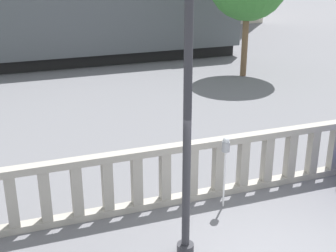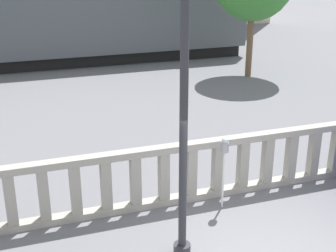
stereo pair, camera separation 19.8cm
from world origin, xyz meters
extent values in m
cube|color=#9E998E|center=(0.00, 2.51, 0.07)|extent=(14.58, 0.24, 0.14)
cube|color=#9E998E|center=(0.00, 2.51, 1.24)|extent=(14.58, 0.24, 0.14)
cube|color=#9E998E|center=(-3.87, 2.51, 0.65)|extent=(0.20, 0.20, 1.03)
cube|color=#9E998E|center=(-3.28, 2.51, 0.65)|extent=(0.20, 0.20, 1.03)
cube|color=#9E998E|center=(-2.68, 2.51, 0.65)|extent=(0.20, 0.20, 1.03)
cube|color=#9E998E|center=(-2.09, 2.51, 0.65)|extent=(0.20, 0.20, 1.03)
cube|color=#9E998E|center=(-1.49, 2.51, 0.65)|extent=(0.20, 0.20, 1.03)
cube|color=#9E998E|center=(-0.89, 2.51, 0.65)|extent=(0.20, 0.20, 1.03)
cube|color=#9E998E|center=(-0.30, 2.51, 0.65)|extent=(0.20, 0.20, 1.03)
cube|color=#9E998E|center=(0.30, 2.51, 0.65)|extent=(0.20, 0.20, 1.03)
cube|color=#9E998E|center=(0.89, 2.51, 0.65)|extent=(0.20, 0.20, 1.03)
cube|color=#9E998E|center=(1.49, 2.51, 0.65)|extent=(0.20, 0.20, 1.03)
cube|color=#9E998E|center=(2.09, 2.51, 0.65)|extent=(0.20, 0.20, 1.03)
cube|color=#9E998E|center=(2.68, 2.51, 0.65)|extent=(0.20, 0.20, 1.03)
cube|color=#9E998E|center=(3.28, 2.51, 0.65)|extent=(0.20, 0.20, 1.03)
cylinder|color=#2D2D33|center=(-1.13, 0.80, 0.10)|extent=(0.30, 0.30, 0.20)
cylinder|color=#2D2D33|center=(-1.13, 0.80, 3.42)|extent=(0.13, 0.13, 6.44)
cylinder|color=silver|center=(0.20, 2.02, 0.62)|extent=(0.04, 0.04, 1.24)
cylinder|color=gray|center=(0.20, 2.02, 1.34)|extent=(0.16, 0.16, 0.20)
sphere|color=#B2B7BC|center=(0.20, 2.02, 1.47)|extent=(0.13, 0.13, 0.13)
cube|color=black|center=(-1.91, 16.04, 0.28)|extent=(17.96, 2.34, 0.55)
cube|color=#4C5156|center=(-1.91, 16.04, 1.97)|extent=(18.32, 2.92, 2.83)
cylinder|color=brown|center=(5.68, 11.26, 1.33)|extent=(0.25, 0.25, 2.65)
camera|label=1|loc=(-3.74, -5.51, 5.00)|focal=50.00mm
camera|label=2|loc=(-3.55, -5.58, 5.00)|focal=50.00mm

